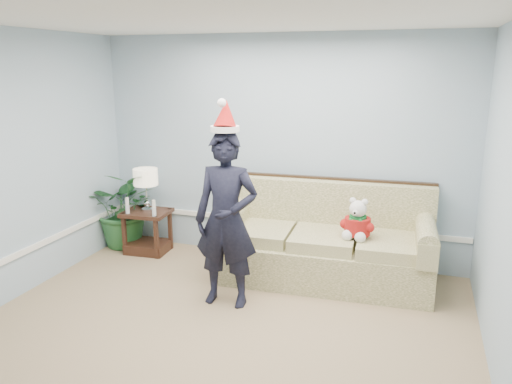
{
  "coord_description": "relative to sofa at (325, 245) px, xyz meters",
  "views": [
    {
      "loc": [
        1.59,
        -3.21,
        2.33
      ],
      "look_at": [
        0.02,
        1.55,
        1.06
      ],
      "focal_mm": 35.0,
      "sensor_mm": 36.0,
      "label": 1
    }
  ],
  "objects": [
    {
      "name": "wainscot_trim",
      "position": [
        -1.86,
        -0.85,
        0.07
      ],
      "size": [
        4.49,
        4.99,
        0.06
      ],
      "color": "white",
      "rests_on": "room_shell"
    },
    {
      "name": "teddy_bear",
      "position": [
        0.36,
        -0.18,
        0.34
      ],
      "size": [
        0.31,
        0.33,
        0.44
      ],
      "rotation": [
        0.0,
        0.0,
        -0.17
      ],
      "color": "silver",
      "rests_on": "sofa"
    },
    {
      "name": "room_shell",
      "position": [
        -0.68,
        -2.02,
        0.97
      ],
      "size": [
        4.54,
        5.04,
        2.74
      ],
      "color": "#9E8565",
      "rests_on": "ground"
    },
    {
      "name": "sofa",
      "position": [
        0.0,
        0.0,
        0.0
      ],
      "size": [
        2.34,
        1.09,
        1.08
      ],
      "rotation": [
        0.0,
        0.0,
        0.05
      ],
      "color": "#606731",
      "rests_on": "room_shell"
    },
    {
      "name": "side_table",
      "position": [
        -2.31,
        0.08,
        -0.17
      ],
      "size": [
        0.59,
        0.51,
        0.54
      ],
      "rotation": [
        0.0,
        0.0,
        0.07
      ],
      "color": "#3C1E15",
      "rests_on": "room_shell"
    },
    {
      "name": "man",
      "position": [
        -0.82,
        -0.92,
        0.49
      ],
      "size": [
        0.65,
        0.44,
        1.74
      ],
      "primitive_type": "imported",
      "rotation": [
        0.0,
        0.0,
        0.04
      ],
      "color": "black",
      "rests_on": "room_shell"
    },
    {
      "name": "houseplant",
      "position": [
        -2.68,
        0.19,
        0.14
      ],
      "size": [
        1.07,
        0.97,
        1.03
      ],
      "primitive_type": "imported",
      "rotation": [
        0.0,
        0.0,
        0.19
      ],
      "color": "#235B2B",
      "rests_on": "room_shell"
    },
    {
      "name": "candle_pair",
      "position": [
        -2.29,
        -0.08,
        0.26
      ],
      "size": [
        0.42,
        0.05,
        0.2
      ],
      "color": "silver",
      "rests_on": "side_table"
    },
    {
      "name": "santa_hat",
      "position": [
        -0.82,
        -0.91,
        1.49
      ],
      "size": [
        0.31,
        0.34,
        0.32
      ],
      "rotation": [
        0.0,
        0.0,
        0.14
      ],
      "color": "silver",
      "rests_on": "man"
    },
    {
      "name": "table_lamp",
      "position": [
        -2.31,
        0.1,
        0.58
      ],
      "size": [
        0.3,
        0.3,
        0.54
      ],
      "color": "silver",
      "rests_on": "side_table"
    }
  ]
}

